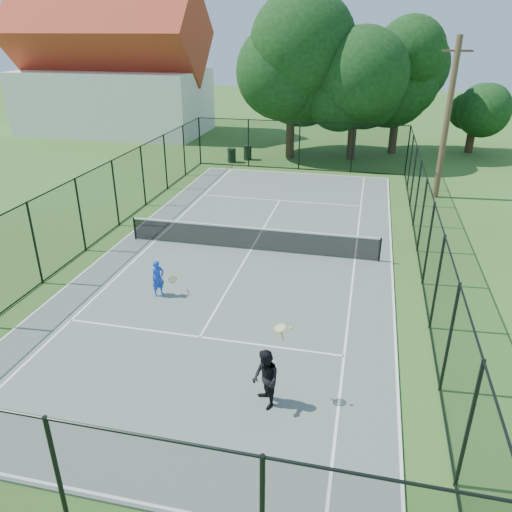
% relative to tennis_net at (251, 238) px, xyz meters
% --- Properties ---
extents(ground, '(120.00, 120.00, 0.00)m').
position_rel_tennis_net_xyz_m(ground, '(0.00, 0.00, -0.58)').
color(ground, '#37581E').
extents(tennis_court, '(11.00, 24.00, 0.06)m').
position_rel_tennis_net_xyz_m(tennis_court, '(0.00, 0.00, -0.55)').
color(tennis_court, slate).
rests_on(tennis_court, ground).
extents(tennis_net, '(10.08, 0.08, 0.95)m').
position_rel_tennis_net_xyz_m(tennis_net, '(0.00, 0.00, 0.00)').
color(tennis_net, black).
rests_on(tennis_net, tennis_court).
extents(fence, '(13.10, 26.10, 3.00)m').
position_rel_tennis_net_xyz_m(fence, '(0.00, 0.00, 0.92)').
color(fence, black).
rests_on(fence, ground).
extents(tree_near_left, '(7.60, 7.60, 9.92)m').
position_rel_tennis_net_xyz_m(tree_near_left, '(-1.09, 16.12, 5.52)').
color(tree_near_left, '#332114').
rests_on(tree_near_left, ground).
extents(tree_near_mid, '(5.70, 5.70, 7.46)m').
position_rel_tennis_net_xyz_m(tree_near_mid, '(3.04, 16.55, 4.01)').
color(tree_near_mid, '#332114').
rests_on(tree_near_mid, ground).
extents(tree_near_right, '(6.03, 6.03, 8.33)m').
position_rel_tennis_net_xyz_m(tree_near_right, '(5.83, 18.98, 4.71)').
color(tree_near_right, '#332114').
rests_on(tree_near_right, ground).
extents(tree_far_right, '(3.89, 3.89, 5.15)m').
position_rel_tennis_net_xyz_m(tree_far_right, '(11.23, 20.49, 2.60)').
color(tree_far_right, '#332114').
rests_on(tree_far_right, ground).
extents(building, '(15.30, 8.15, 11.87)m').
position_rel_tennis_net_xyz_m(building, '(-17.00, 22.00, 4.35)').
color(building, silver).
rests_on(building, ground).
extents(trash_bin_left, '(0.58, 0.58, 0.92)m').
position_rel_tennis_net_xyz_m(trash_bin_left, '(-4.61, 13.87, -0.11)').
color(trash_bin_left, black).
rests_on(trash_bin_left, ground).
extents(trash_bin_right, '(0.58, 0.58, 0.97)m').
position_rel_tennis_net_xyz_m(trash_bin_right, '(-3.76, 14.79, -0.09)').
color(trash_bin_right, black).
rests_on(trash_bin_right, ground).
extents(utility_pole, '(1.40, 0.30, 7.89)m').
position_rel_tennis_net_xyz_m(utility_pole, '(7.89, 9.00, 3.43)').
color(utility_pole, '#4C3823').
rests_on(utility_pole, ground).
extents(player_blue, '(0.84, 0.54, 1.25)m').
position_rel_tennis_net_xyz_m(player_blue, '(-2.11, -4.32, 0.10)').
color(player_blue, blue).
rests_on(player_blue, tennis_court).
extents(player_black, '(0.97, 0.95, 2.03)m').
position_rel_tennis_net_xyz_m(player_black, '(2.42, -8.74, 0.23)').
color(player_black, black).
rests_on(player_black, tennis_court).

